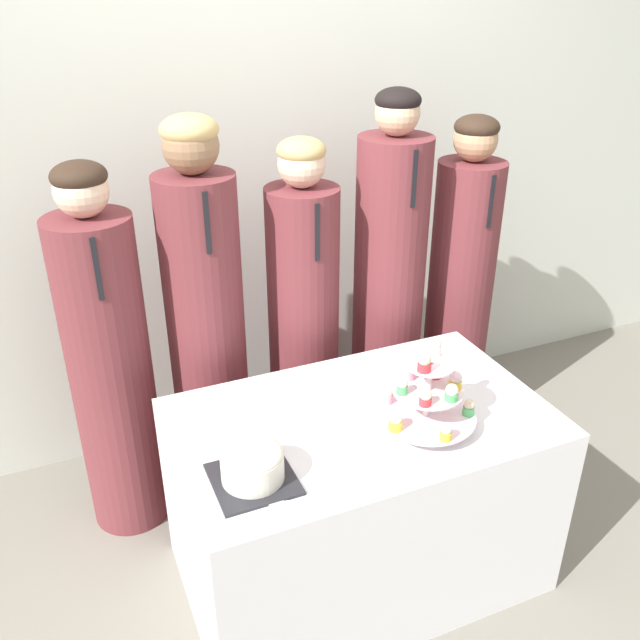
# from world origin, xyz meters

# --- Properties ---
(wall_back) EXTENTS (9.00, 0.06, 2.70)m
(wall_back) POSITION_xyz_m (0.00, 1.52, 1.35)
(wall_back) COLOR silver
(wall_back) RESTS_ON ground_plane
(table) EXTENTS (1.26, 0.77, 0.70)m
(table) POSITION_xyz_m (0.00, 0.38, 0.35)
(table) COLOR white
(table) RESTS_ON ground_plane
(round_cake) EXTENTS (0.24, 0.24, 0.13)m
(round_cake) POSITION_xyz_m (-0.44, 0.22, 0.77)
(round_cake) COLOR #232328
(round_cake) RESTS_ON table
(cake_knife) EXTENTS (0.23, 0.10, 0.01)m
(cake_knife) POSITION_xyz_m (-0.38, 0.09, 0.70)
(cake_knife) COLOR silver
(cake_knife) RESTS_ON table
(cupcake_stand) EXTENTS (0.32, 0.32, 0.30)m
(cupcake_stand) POSITION_xyz_m (0.16, 0.25, 0.83)
(cupcake_stand) COLOR silver
(cupcake_stand) RESTS_ON table
(student_0) EXTENTS (0.31, 0.31, 1.49)m
(student_0) POSITION_xyz_m (-0.73, 1.04, 0.70)
(student_0) COLOR brown
(student_0) RESTS_ON ground_plane
(student_1) EXTENTS (0.30, 0.31, 1.61)m
(student_1) POSITION_xyz_m (-0.35, 1.04, 0.77)
(student_1) COLOR brown
(student_1) RESTS_ON ground_plane
(student_2) EXTENTS (0.29, 0.30, 1.50)m
(student_2) POSITION_xyz_m (0.05, 1.04, 0.71)
(student_2) COLOR brown
(student_2) RESTS_ON ground_plane
(student_3) EXTENTS (0.30, 0.31, 1.65)m
(student_3) POSITION_xyz_m (0.45, 1.04, 0.78)
(student_3) COLOR brown
(student_3) RESTS_ON ground_plane
(student_4) EXTENTS (0.29, 0.30, 1.52)m
(student_4) POSITION_xyz_m (0.82, 1.04, 0.72)
(student_4) COLOR brown
(student_4) RESTS_ON ground_plane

